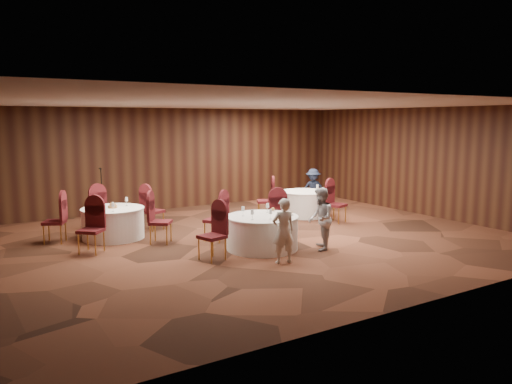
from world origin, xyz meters
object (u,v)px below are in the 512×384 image
woman_b (320,219)px  man_c (313,189)px  table_right (304,203)px  table_main (262,232)px  table_left (113,223)px  woman_a (283,231)px  mic_stand (102,208)px

woman_b → man_c: (2.95, 4.03, -0.04)m
woman_b → man_c: size_ratio=1.06×
table_right → man_c: man_c is taller
table_main → table_left: (-2.51, 2.73, 0.00)m
table_left → woman_a: bearing=-59.5°
table_main → woman_a: size_ratio=1.22×
woman_a → woman_b: size_ratio=0.95×
table_right → man_c: (0.87, 0.70, 0.28)m
table_left → woman_b: 4.97m
table_left → woman_a: (2.29, -3.88, 0.28)m
table_main → woman_a: 1.21m
mic_stand → table_main: bearing=-63.4°
mic_stand → woman_a: (2.06, -5.72, 0.21)m
table_left → mic_stand: size_ratio=0.96×
table_main → woman_b: 1.31m
table_main → table_right: bearing=39.8°
woman_a → woman_b: woman_b is taller
table_main → man_c: size_ratio=1.23×
table_right → man_c: bearing=38.7°
woman_b → table_right: bearing=-177.0°
table_right → mic_stand: mic_stand is taller
table_right → mic_stand: (-5.42, 1.96, 0.07)m
mic_stand → woman_a: mic_stand is taller
table_main → woman_b: (1.05, -0.72, 0.31)m
woman_a → woman_b: (1.28, 0.43, 0.03)m
woman_b → man_c: bearing=178.8°
table_main → table_right: 4.08m
table_right → woman_a: (-3.36, -3.76, 0.28)m
woman_a → mic_stand: bearing=-59.8°
woman_b → man_c: woman_b is taller
table_left → woman_b: (3.57, -3.45, 0.31)m
table_right → woman_b: bearing=-121.9°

